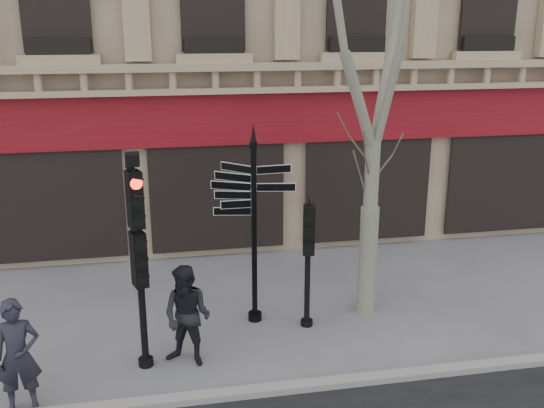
{
  "coord_description": "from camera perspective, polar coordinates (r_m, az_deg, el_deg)",
  "views": [
    {
      "loc": [
        -1.41,
        -9.9,
        5.82
      ],
      "look_at": [
        0.59,
        0.6,
        2.64
      ],
      "focal_mm": 40.0,
      "sensor_mm": 36.0,
      "label": 1
    }
  ],
  "objects": [
    {
      "name": "ground",
      "position": [
        11.57,
        -2.39,
        -13.64
      ],
      "size": [
        80.0,
        80.0,
        0.0
      ],
      "primitive_type": "plane",
      "color": "#5E5E63",
      "rests_on": "ground"
    },
    {
      "name": "kerb",
      "position": [
        10.37,
        -1.19,
        -17.19
      ],
      "size": [
        80.0,
        0.25,
        0.12
      ],
      "primitive_type": "cube",
      "color": "gray",
      "rests_on": "ground"
    },
    {
      "name": "fingerpost",
      "position": [
        11.65,
        -1.72,
        1.14
      ],
      "size": [
        2.17,
        2.17,
        4.05
      ],
      "rotation": [
        0.0,
        0.0,
        -0.35
      ],
      "color": "black",
      "rests_on": "ground"
    },
    {
      "name": "traffic_signal_main",
      "position": [
        10.33,
        -12.54,
        -3.02
      ],
      "size": [
        0.5,
        0.42,
        3.84
      ],
      "rotation": [
        0.0,
        0.0,
        0.31
      ],
      "color": "black",
      "rests_on": "ground"
    },
    {
      "name": "traffic_signal_secondary",
      "position": [
        11.74,
        3.41,
        -3.68
      ],
      "size": [
        0.48,
        0.39,
        2.53
      ],
      "rotation": [
        0.0,
        0.0,
        -0.22
      ],
      "color": "black",
      "rests_on": "ground"
    },
    {
      "name": "plane_tree",
      "position": [
        11.81,
        10.16,
        18.25
      ],
      "size": [
        3.34,
        3.34,
        8.86
      ],
      "color": "gray",
      "rests_on": "ground"
    },
    {
      "name": "pedestrian_a",
      "position": [
        10.34,
        -22.81,
        -13.07
      ],
      "size": [
        0.73,
        0.53,
        1.86
      ],
      "primitive_type": "imported",
      "rotation": [
        0.0,
        0.0,
        0.13
      ],
      "color": "#22222D",
      "rests_on": "ground"
    },
    {
      "name": "pedestrian_b",
      "position": [
        10.86,
        -7.98,
        -10.42
      ],
      "size": [
        1.12,
        1.05,
        1.85
      ],
      "primitive_type": "imported",
      "rotation": [
        0.0,
        0.0,
        -0.51
      ],
      "color": "black",
      "rests_on": "ground"
    }
  ]
}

